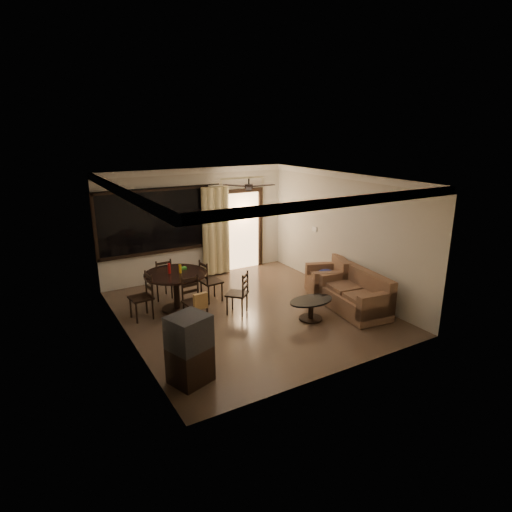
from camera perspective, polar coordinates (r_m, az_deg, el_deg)
ground at (r=9.14m, az=-0.88°, el=-7.46°), size 5.50×5.50×0.00m
room_shell at (r=10.36m, az=-2.90°, el=6.05°), size 5.50×6.70×5.50m
dining_table at (r=9.18m, az=-10.62°, el=-3.28°), size 1.31×1.31×1.04m
dining_chair_west at (r=9.04m, az=-14.95°, el=-6.37°), size 0.46×0.46×0.95m
dining_chair_east at (r=9.66m, az=-6.01°, el=-4.37°), size 0.46×0.46×0.95m
dining_chair_south at (r=8.59m, az=-8.05°, el=-7.04°), size 0.46×0.51×0.95m
dining_chair_north at (r=9.99m, az=-12.44°, el=-3.97°), size 0.46×0.46×0.95m
tv_cabinet at (r=6.65m, az=-8.84°, el=-12.17°), size 0.70×0.67×1.09m
sofa at (r=9.29m, az=13.32°, el=-5.28°), size 1.02×1.66×0.84m
armchair at (r=10.08m, az=9.75°, el=-3.19°), size 1.10×1.10×0.85m
coffee_table at (r=8.76m, az=7.34°, el=-6.67°), size 0.96×0.58×0.42m
side_chair at (r=8.98m, az=-2.46°, el=-6.02°), size 0.57×0.57×0.91m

